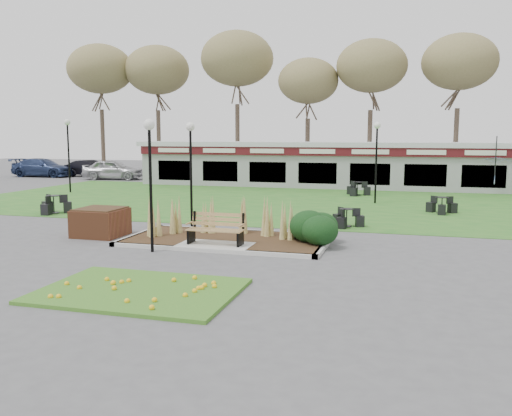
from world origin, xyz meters
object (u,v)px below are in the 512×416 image
(lamp_post_mid_right, at_px, (191,151))
(car_black, at_px, (90,168))
(bistro_set_c, at_px, (347,221))
(car_blue, at_px, (43,168))
(lamp_post_near_left, at_px, (150,156))
(park_bench, at_px, (216,228))
(food_pavilion, at_px, (321,164))
(bistro_set_a, at_px, (54,207))
(patio_umbrella, at_px, (495,170))
(bistro_set_d, at_px, (442,208))
(brick_planter, at_px, (101,222))
(lamp_post_far_left, at_px, (68,139))
(car_silver, at_px, (113,169))
(lamp_post_far_right, at_px, (377,144))
(bistro_set_b, at_px, (357,191))

(lamp_post_mid_right, xyz_separation_m, car_black, (-17.14, 20.07, -2.12))
(bistro_set_c, bearing_deg, car_blue, 146.47)
(bistro_set_c, relative_size, car_black, 0.30)
(lamp_post_near_left, bearing_deg, car_blue, 132.56)
(park_bench, xyz_separation_m, food_pavilion, (0.00, 19.71, 0.89))
(lamp_post_mid_right, bearing_deg, food_pavilion, 82.75)
(lamp_post_near_left, distance_m, bistro_set_a, 9.85)
(lamp_post_mid_right, distance_m, patio_umbrella, 19.10)
(bistro_set_a, relative_size, patio_umbrella, 0.63)
(bistro_set_d, bearing_deg, lamp_post_near_left, -129.37)
(park_bench, bearing_deg, lamp_post_near_left, -146.81)
(brick_planter, bearing_deg, patio_umbrella, 49.52)
(food_pavilion, xyz_separation_m, lamp_post_far_left, (-13.60, -7.38, 1.63))
(food_pavilion, xyz_separation_m, car_silver, (-16.06, 1.58, -0.71))
(patio_umbrella, bearing_deg, car_silver, 172.28)
(brick_planter, height_order, car_silver, car_silver)
(brick_planter, xyz_separation_m, bistro_set_d, (11.29, 8.56, -0.22))
(food_pavilion, bearing_deg, bistro_set_d, -56.48)
(park_bench, height_order, bistro_set_d, park_bench)
(food_pavilion, height_order, lamp_post_far_right, lamp_post_far_right)
(bistro_set_b, distance_m, car_black, 23.36)
(car_blue, bearing_deg, park_bench, -135.71)
(brick_planter, relative_size, car_blue, 0.30)
(lamp_post_mid_right, height_order, car_silver, lamp_post_mid_right)
(park_bench, height_order, car_silver, car_silver)
(lamp_post_near_left, bearing_deg, patio_umbrella, 58.08)
(park_bench, xyz_separation_m, bistro_set_c, (3.34, 4.75, -0.35))
(lamp_post_far_left, relative_size, bistro_set_d, 3.23)
(brick_planter, bearing_deg, lamp_post_far_right, 53.69)
(bistro_set_b, height_order, car_black, car_black)
(brick_planter, bearing_deg, car_silver, 119.57)
(lamp_post_mid_right, bearing_deg, bistro_set_d, 34.42)
(food_pavilion, xyz_separation_m, bistro_set_a, (-9.16, -14.96, -1.20))
(lamp_post_far_right, bearing_deg, car_silver, 155.20)
(lamp_post_mid_right, height_order, car_blue, lamp_post_mid_right)
(food_pavilion, distance_m, patio_umbrella, 10.30)
(brick_planter, distance_m, car_black, 26.93)
(car_blue, bearing_deg, lamp_post_far_right, -112.26)
(lamp_post_near_left, distance_m, lamp_post_mid_right, 4.22)
(park_bench, bearing_deg, lamp_post_mid_right, 123.89)
(bistro_set_d, height_order, car_blue, car_blue)
(bistro_set_d, distance_m, car_blue, 32.45)
(bistro_set_c, bearing_deg, patio_umbrella, 62.51)
(brick_planter, xyz_separation_m, food_pavilion, (4.40, 18.96, 1.00))
(lamp_post_near_left, relative_size, lamp_post_far_right, 0.96)
(patio_umbrella, height_order, car_black, patio_umbrella)
(bistro_set_c, relative_size, bistro_set_d, 0.92)
(food_pavilion, relative_size, bistro_set_a, 17.03)
(bistro_set_b, bearing_deg, lamp_post_mid_right, -111.65)
(bistro_set_d, bearing_deg, brick_planter, -142.85)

